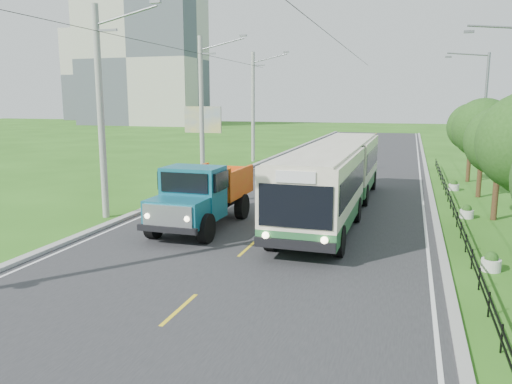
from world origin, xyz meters
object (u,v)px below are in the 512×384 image
at_px(dump_truck, 202,192).
at_px(pole_mid, 202,108).
at_px(tree_fourth, 501,145).
at_px(planter_mid, 467,212).
at_px(pole_near, 101,112).
at_px(planter_far, 454,186).
at_px(tree_back, 472,130).
at_px(tree_fifth, 484,132).
at_px(pole_far, 253,107).
at_px(planter_near, 491,263).
at_px(billboard_left, 203,124).
at_px(bus, 335,173).
at_px(streetlight_far, 482,111).

bearing_deg(dump_truck, pole_mid, 113.43).
height_order(tree_fourth, planter_mid, tree_fourth).
relative_size(pole_near, planter_mid, 14.93).
relative_size(tree_fourth, planter_far, 8.06).
relative_size(pole_near, tree_back, 1.82).
bearing_deg(dump_truck, tree_fifth, 42.31).
relative_size(pole_near, pole_far, 1.00).
height_order(planter_near, billboard_left, billboard_left).
xyz_separation_m(pole_near, pole_far, (0.00, 24.00, 0.00)).
bearing_deg(tree_fourth, bus, -173.34).
distance_m(pole_mid, planter_mid, 18.88).
xyz_separation_m(pole_mid, billboard_left, (-1.24, 3.00, -1.23)).
bearing_deg(billboard_left, tree_fifth, -11.28).
distance_m(tree_back, streetlight_far, 2.37).
height_order(tree_fourth, streetlight_far, streetlight_far).
distance_m(tree_fifth, planter_near, 14.64).
relative_size(pole_mid, pole_far, 1.00).
distance_m(pole_near, planter_near, 17.79).
bearing_deg(tree_back, planter_mid, -95.91).
height_order(pole_far, planter_near, pole_far).
distance_m(planter_near, planter_far, 16.00).
height_order(tree_back, billboard_left, tree_back).
bearing_deg(pole_far, pole_near, -90.00).
distance_m(pole_mid, planter_far, 17.56).
relative_size(streetlight_far, billboard_left, 1.74).
relative_size(pole_far, planter_far, 14.93).
xyz_separation_m(tree_fifth, planter_near, (-1.26, -14.14, -3.57)).
distance_m(streetlight_far, planter_mid, 14.88).
distance_m(streetlight_far, dump_truck, 23.93).
xyz_separation_m(pole_mid, planter_near, (16.86, -15.00, -4.81)).
bearing_deg(planter_mid, tree_fourth, 6.39).
bearing_deg(dump_truck, bus, 41.89).
distance_m(tree_fifth, billboard_left, 19.74).
bearing_deg(pole_near, planter_far, 37.63).
bearing_deg(streetlight_far, pole_near, -134.86).
relative_size(streetlight_far, planter_mid, 13.54).
distance_m(pole_far, planter_near, 32.19).
xyz_separation_m(tree_fourth, planter_far, (-1.26, 7.86, -3.30)).
relative_size(pole_far, dump_truck, 1.46).
distance_m(planter_mid, bus, 6.61).
xyz_separation_m(tree_fifth, billboard_left, (-19.36, 3.86, 0.01)).
xyz_separation_m(planter_far, billboard_left, (-18.10, 2.00, 3.58)).
xyz_separation_m(planter_mid, bus, (-6.33, -0.75, 1.77)).
relative_size(pole_far, planter_mid, 14.93).
height_order(tree_fifth, billboard_left, tree_fifth).
relative_size(pole_mid, billboard_left, 1.92).
relative_size(planter_far, billboard_left, 0.13).
xyz_separation_m(pole_near, pole_mid, (0.00, 12.00, 0.00)).
distance_m(planter_far, dump_truck, 17.76).
height_order(tree_back, planter_mid, tree_back).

